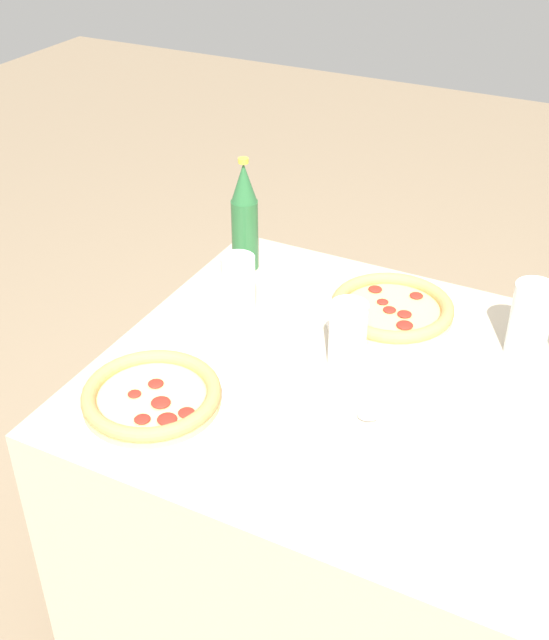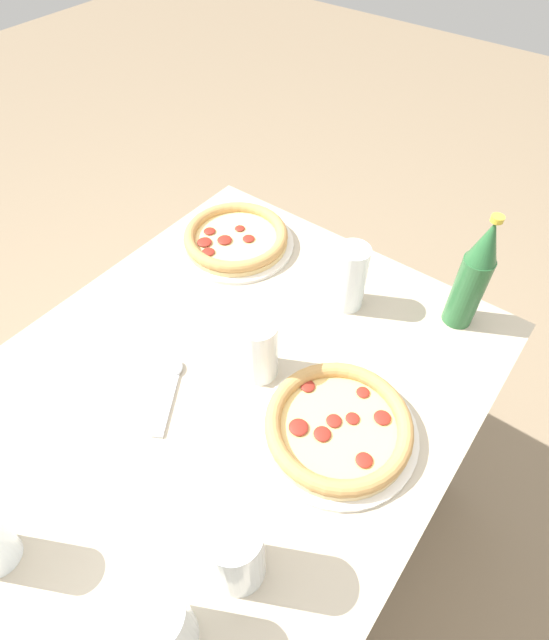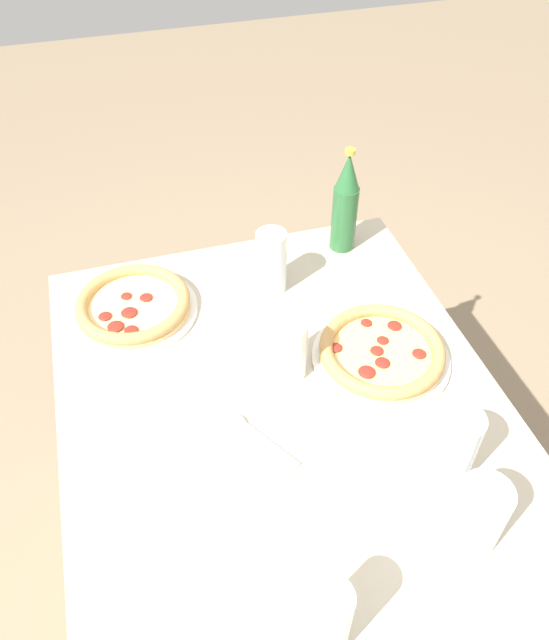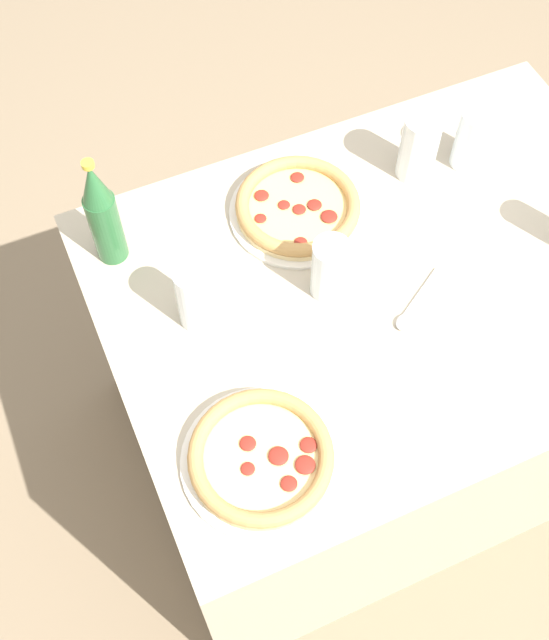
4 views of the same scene
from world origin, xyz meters
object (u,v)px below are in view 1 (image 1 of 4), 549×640
Objects in this scene: pizza_salami at (392,310)px; glass_cola at (239,292)px; spoon at (392,415)px; glass_red_wine at (530,322)px; beer_bottle at (245,217)px; pizza_margherita at (152,398)px; glass_mango_juice at (348,337)px.

glass_cola is (-0.26, -0.14, 0.05)m from pizza_salami.
pizza_salami is at bearing 110.25° from spoon.
beer_bottle is (-0.62, 0.05, 0.05)m from glass_red_wine.
glass_red_wine reaches higher than pizza_margherita.
pizza_salami and pizza_margherita have the same top height.
beer_bottle is (-0.09, 0.20, 0.05)m from glass_cola.
beer_bottle reaches higher than glass_red_wine.
glass_red_wine is at bearing 15.90° from glass_cola.
pizza_margherita is 1.81× the size of spoon.
pizza_margherita is at bearing -156.87° from spoon.
beer_bottle is (-0.36, 0.05, 0.10)m from pizza_salami.
glass_cola is 0.99× the size of spoon.
pizza_salami is 0.30m from spoon.
pizza_salami reaches higher than spoon.
pizza_margherita is at bearing -139.70° from glass_red_wine.
glass_red_wine is 0.33m from spoon.
pizza_margherita is 1.05× the size of beer_bottle.
spoon is at bearing -39.20° from glass_mango_juice.
pizza_margherita is 1.83× the size of glass_cola.
beer_bottle is at bearing 100.47° from pizza_margherita.
beer_bottle is at bearing 115.54° from glass_cola.
glass_mango_juice is (0.24, 0.26, 0.04)m from pizza_margherita.
glass_cola is 0.57× the size of beer_bottle.
glass_red_wine is 1.12× the size of glass_mango_juice.
pizza_margherita is 0.51m from beer_bottle.
glass_red_wine is at bearing 61.67° from spoon.
spoon is at bearing -36.15° from beer_bottle.
beer_bottle is at bearing 175.34° from glass_red_wine.
glass_red_wine reaches higher than glass_mango_juice.
spoon is (-0.15, -0.29, -0.06)m from glass_red_wine.
glass_red_wine is 0.62m from beer_bottle.
pizza_salami is at bearing -8.67° from beer_bottle.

